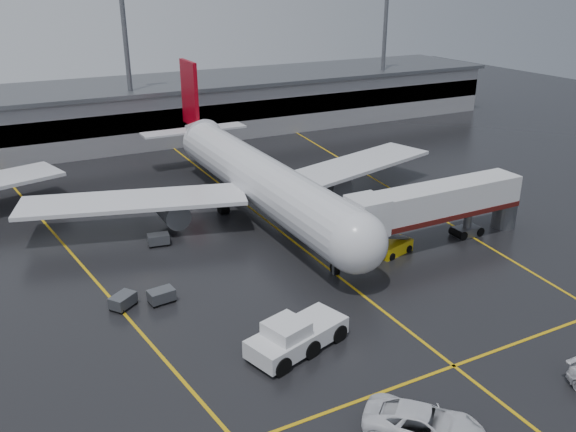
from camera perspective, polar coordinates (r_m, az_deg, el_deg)
ground at (r=57.71m, az=0.84°, el=-2.69°), size 220.00×220.00×0.00m
apron_line_centre at (r=57.70m, az=0.84°, el=-2.68°), size 0.25×90.00×0.02m
apron_line_stop at (r=42.23m, az=15.58°, el=-13.64°), size 60.00×0.25×0.02m
apron_line_left at (r=61.25m, az=-20.58°, el=-2.66°), size 9.99×69.35×0.02m
apron_line_right at (r=74.68m, az=9.40°, el=2.84°), size 7.57×69.64×0.02m
terminal at (r=99.31m, az=-12.58°, el=9.93°), size 122.00×19.00×8.60m
light_mast_mid at (r=90.89m, az=-15.20°, el=15.13°), size 3.00×1.20×25.45m
light_mast_right at (r=109.94m, az=9.23°, el=16.63°), size 3.00×1.20×25.45m
main_airliner at (r=64.31m, az=-3.25°, el=3.92°), size 48.80×45.60×14.10m
jet_bridge at (r=58.09m, az=14.10°, el=0.99°), size 19.90×3.40×6.05m
pushback_tractor at (r=41.72m, az=0.69°, el=-11.46°), size 7.96×5.02×2.65m
belt_loader at (r=56.42m, az=10.10°, el=-2.99°), size 4.06×2.55×2.39m
service_van_a at (r=35.78m, az=12.91°, el=-18.88°), size 6.83×7.07×1.87m
baggage_cart_a at (r=48.53m, az=-12.01°, el=-7.42°), size 2.14×1.53×1.12m
baggage_cart_b at (r=48.51m, az=-15.51°, el=-7.79°), size 2.38×2.23×1.12m
baggage_cart_c at (r=58.57m, az=-12.28°, el=-2.17°), size 2.18×1.59×1.12m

